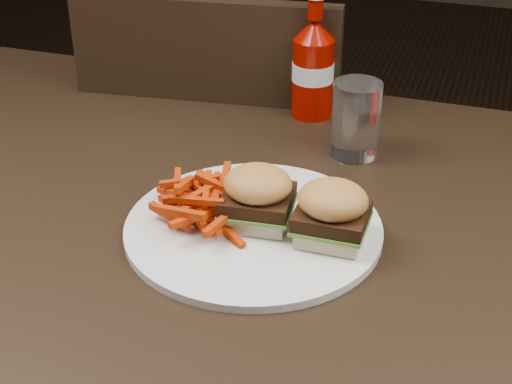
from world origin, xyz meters
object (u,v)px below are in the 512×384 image
(plate, at_px, (253,228))
(ketchup_bottle, at_px, (313,79))
(chair_far, at_px, (236,202))
(dining_table, at_px, (225,215))
(tumbler, at_px, (356,119))

(plate, bearing_deg, ketchup_bottle, 93.27)
(chair_far, distance_m, ketchup_bottle, 0.48)
(chair_far, bearing_deg, dining_table, 101.42)
(tumbler, bearing_deg, plate, -107.03)
(chair_far, distance_m, tumbler, 0.57)
(chair_far, relative_size, ketchup_bottle, 3.62)
(chair_far, bearing_deg, plate, 104.94)
(chair_far, bearing_deg, tumbler, 125.57)
(tumbler, bearing_deg, dining_table, -125.69)
(dining_table, distance_m, ketchup_bottle, 0.30)
(dining_table, height_order, plate, plate)
(plate, distance_m, ketchup_bottle, 0.35)
(plate, height_order, ketchup_bottle, ketchup_bottle)
(chair_far, height_order, plate, plate)
(chair_far, xyz_separation_m, ketchup_bottle, (0.20, -0.21, 0.38))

